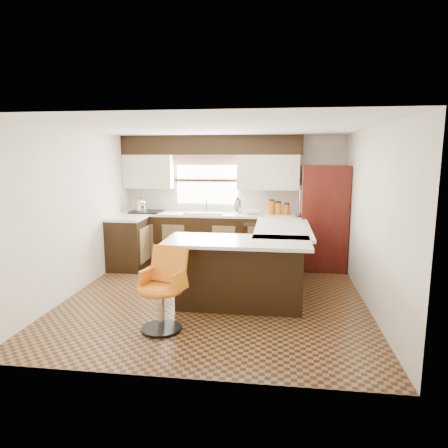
# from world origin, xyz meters

# --- Properties ---
(floor) EXTENTS (4.40, 4.40, 0.00)m
(floor) POSITION_xyz_m (0.00, 0.00, 0.00)
(floor) COLOR #49301A
(floor) RESTS_ON ground
(ceiling) EXTENTS (4.40, 4.40, 0.00)m
(ceiling) POSITION_xyz_m (0.00, 0.00, 2.40)
(ceiling) COLOR silver
(ceiling) RESTS_ON wall_back
(wall_back) EXTENTS (4.40, 0.00, 4.40)m
(wall_back) POSITION_xyz_m (0.00, 2.20, 1.20)
(wall_back) COLOR beige
(wall_back) RESTS_ON floor
(wall_front) EXTENTS (4.40, 0.00, 4.40)m
(wall_front) POSITION_xyz_m (0.00, -2.20, 1.20)
(wall_front) COLOR beige
(wall_front) RESTS_ON floor
(wall_left) EXTENTS (0.00, 4.40, 4.40)m
(wall_left) POSITION_xyz_m (-2.10, 0.00, 1.20)
(wall_left) COLOR beige
(wall_left) RESTS_ON floor
(wall_right) EXTENTS (0.00, 4.40, 4.40)m
(wall_right) POSITION_xyz_m (2.10, 0.00, 1.20)
(wall_right) COLOR beige
(wall_right) RESTS_ON floor
(base_cab_back) EXTENTS (3.30, 0.60, 0.90)m
(base_cab_back) POSITION_xyz_m (-0.45, 1.90, 0.45)
(base_cab_back) COLOR black
(base_cab_back) RESTS_ON floor
(base_cab_left) EXTENTS (0.60, 0.70, 0.90)m
(base_cab_left) POSITION_xyz_m (-1.80, 1.25, 0.45)
(base_cab_left) COLOR black
(base_cab_left) RESTS_ON floor
(counter_back) EXTENTS (3.30, 0.60, 0.04)m
(counter_back) POSITION_xyz_m (-0.45, 1.90, 0.92)
(counter_back) COLOR silver
(counter_back) RESTS_ON base_cab_back
(counter_left) EXTENTS (0.60, 0.70, 0.04)m
(counter_left) POSITION_xyz_m (-1.80, 1.25, 0.92)
(counter_left) COLOR silver
(counter_left) RESTS_ON base_cab_left
(soffit) EXTENTS (3.40, 0.35, 0.36)m
(soffit) POSITION_xyz_m (-0.40, 2.03, 2.22)
(soffit) COLOR black
(soffit) RESTS_ON wall_back
(upper_cab_left) EXTENTS (0.94, 0.35, 0.64)m
(upper_cab_left) POSITION_xyz_m (-1.62, 2.03, 1.72)
(upper_cab_left) COLOR beige
(upper_cab_left) RESTS_ON wall_back
(upper_cab_right) EXTENTS (1.14, 0.35, 0.64)m
(upper_cab_right) POSITION_xyz_m (0.68, 2.03, 1.72)
(upper_cab_right) COLOR beige
(upper_cab_right) RESTS_ON wall_back
(window_pane) EXTENTS (1.20, 0.02, 0.90)m
(window_pane) POSITION_xyz_m (-0.50, 2.18, 1.55)
(window_pane) COLOR white
(window_pane) RESTS_ON wall_back
(valance) EXTENTS (1.30, 0.06, 0.18)m
(valance) POSITION_xyz_m (-0.50, 2.14, 1.94)
(valance) COLOR #D19B93
(valance) RESTS_ON wall_back
(sink) EXTENTS (0.75, 0.45, 0.03)m
(sink) POSITION_xyz_m (-0.50, 1.88, 0.96)
(sink) COLOR #B2B2B7
(sink) RESTS_ON counter_back
(dishwasher) EXTENTS (0.58, 0.03, 0.78)m
(dishwasher) POSITION_xyz_m (0.55, 1.61, 0.43)
(dishwasher) COLOR black
(dishwasher) RESTS_ON floor
(cooktop) EXTENTS (0.58, 0.50, 0.02)m
(cooktop) POSITION_xyz_m (-1.65, 1.88, 0.96)
(cooktop) COLOR black
(cooktop) RESTS_ON counter_back
(peninsula_long) EXTENTS (0.60, 1.95, 0.90)m
(peninsula_long) POSITION_xyz_m (0.90, 0.62, 0.45)
(peninsula_long) COLOR black
(peninsula_long) RESTS_ON floor
(peninsula_return) EXTENTS (1.65, 0.60, 0.90)m
(peninsula_return) POSITION_xyz_m (0.38, -0.35, 0.45)
(peninsula_return) COLOR black
(peninsula_return) RESTS_ON floor
(counter_pen_long) EXTENTS (0.84, 1.95, 0.04)m
(counter_pen_long) POSITION_xyz_m (0.95, 0.62, 0.92)
(counter_pen_long) COLOR silver
(counter_pen_long) RESTS_ON peninsula_long
(counter_pen_return) EXTENTS (1.89, 0.84, 0.04)m
(counter_pen_return) POSITION_xyz_m (0.35, -0.44, 0.92)
(counter_pen_return) COLOR silver
(counter_pen_return) RESTS_ON peninsula_return
(refrigerator) EXTENTS (0.80, 0.76, 1.86)m
(refrigerator) POSITION_xyz_m (1.68, 1.76, 0.93)
(refrigerator) COLOR #3C0E0A
(refrigerator) RESTS_ON floor
(bar_chair) EXTENTS (0.64, 0.64, 0.97)m
(bar_chair) POSITION_xyz_m (-0.46, -1.22, 0.49)
(bar_chair) COLOR orange
(bar_chair) RESTS_ON floor
(kettle) EXTENTS (0.19, 0.19, 0.26)m
(kettle) POSITION_xyz_m (-1.74, 1.88, 1.10)
(kettle) COLOR silver
(kettle) RESTS_ON cooktop
(percolator) EXTENTS (0.15, 0.15, 0.28)m
(percolator) POSITION_xyz_m (0.12, 1.90, 1.08)
(percolator) COLOR silver
(percolator) RESTS_ON counter_back
(mixing_bowl) EXTENTS (0.32, 0.32, 0.07)m
(mixing_bowl) POSITION_xyz_m (0.37, 1.90, 0.98)
(mixing_bowl) COLOR white
(mixing_bowl) RESTS_ON counter_back
(canister_large) EXTENTS (0.13, 0.13, 0.25)m
(canister_large) POSITION_xyz_m (0.75, 1.92, 1.07)
(canister_large) COLOR #A05213
(canister_large) RESTS_ON counter_back
(canister_med) EXTENTS (0.13, 0.13, 0.22)m
(canister_med) POSITION_xyz_m (0.88, 1.92, 1.06)
(canister_med) COLOR #A05213
(canister_med) RESTS_ON counter_back
(canister_small) EXTENTS (0.12, 0.12, 0.19)m
(canister_small) POSITION_xyz_m (1.03, 1.92, 1.04)
(canister_small) COLOR #A05213
(canister_small) RESTS_ON counter_back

